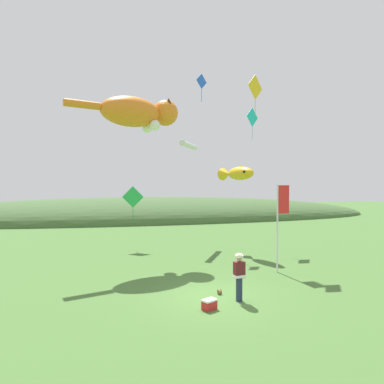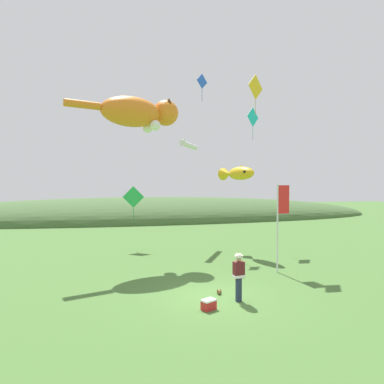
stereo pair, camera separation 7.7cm
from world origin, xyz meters
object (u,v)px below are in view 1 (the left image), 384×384
at_px(kite_giant_cat, 139,113).
at_px(kite_spool, 220,292).
at_px(kite_fish_windsock, 237,173).
at_px(kite_diamond_gold, 255,87).
at_px(kite_diamond_green, 133,197).
at_px(picnic_cooler, 209,304).
at_px(kite_diamond_teal, 252,117).
at_px(festival_attendant, 239,276).
at_px(festival_banner_pole, 280,215).
at_px(kite_tube_streamer, 189,145).
at_px(kite_diamond_blue, 202,82).

bearing_deg(kite_giant_cat, kite_spool, -71.41).
xyz_separation_m(kite_fish_windsock, kite_diamond_gold, (0.39, -1.90, 4.99)).
bearing_deg(kite_diamond_green, kite_giant_cat, -86.70).
bearing_deg(kite_diamond_gold, picnic_cooler, -123.63).
relative_size(kite_giant_cat, kite_diamond_green, 2.76).
distance_m(kite_fish_windsock, kite_diamond_gold, 5.35).
xyz_separation_m(picnic_cooler, kite_diamond_teal, (6.57, 11.60, 8.95)).
xyz_separation_m(festival_attendant, kite_diamond_gold, (3.64, 6.89, 9.07)).
xyz_separation_m(kite_diamond_teal, kite_diamond_green, (-8.44, 0.44, -5.66)).
relative_size(kite_giant_cat, kite_diamond_gold, 2.74).
bearing_deg(kite_diamond_gold, kite_fish_windsock, 101.63).
relative_size(picnic_cooler, kite_fish_windsock, 0.18).
height_order(kite_fish_windsock, kite_diamond_green, kite_fish_windsock).
height_order(festival_banner_pole, kite_diamond_green, festival_banner_pole).
distance_m(picnic_cooler, kite_giant_cat, 12.42).
relative_size(kite_fish_windsock, kite_diamond_gold, 1.39).
bearing_deg(picnic_cooler, kite_spool, 60.07).
xyz_separation_m(festival_attendant, picnic_cooler, (-1.32, -0.57, -0.77)).
height_order(kite_tube_streamer, kite_diamond_gold, kite_diamond_gold).
bearing_deg(kite_diamond_gold, kite_diamond_teal, 68.80).
xyz_separation_m(kite_diamond_gold, kite_diamond_blue, (-1.94, 4.95, 1.63)).
xyz_separation_m(festival_attendant, kite_giant_cat, (-3.02, 8.47, 7.58)).
xyz_separation_m(festival_attendant, kite_fish_windsock, (3.25, 8.80, 4.09)).
xyz_separation_m(picnic_cooler, kite_diamond_blue, (3.02, 12.40, 11.47)).
distance_m(festival_banner_pole, kite_diamond_teal, 9.97).
height_order(kite_spool, festival_banner_pole, festival_banner_pole).
xyz_separation_m(picnic_cooler, kite_tube_streamer, (2.16, 12.73, 6.96)).
relative_size(kite_spool, kite_diamond_gold, 0.09).
bearing_deg(kite_spool, kite_diamond_blue, 78.74).
distance_m(kite_diamond_blue, kite_diamond_green, 9.55).
bearing_deg(kite_diamond_green, kite_fish_windsock, -22.56).
bearing_deg(festival_banner_pole, kite_diamond_green, 129.96).
bearing_deg(picnic_cooler, kite_diamond_teal, 60.48).
relative_size(picnic_cooler, kite_tube_streamer, 0.19).
height_order(festival_attendant, picnic_cooler, festival_attendant).
height_order(kite_diamond_gold, kite_diamond_green, kite_diamond_gold).
relative_size(festival_banner_pole, kite_giant_cat, 0.67).
relative_size(kite_fish_windsock, kite_tube_streamer, 1.09).
distance_m(kite_diamond_teal, kite_diamond_blue, 4.43).
xyz_separation_m(kite_diamond_blue, kite_diamond_green, (-4.89, -0.37, -8.19)).
distance_m(kite_spool, kite_diamond_gold, 12.30).
xyz_separation_m(kite_giant_cat, kite_diamond_teal, (8.27, 2.57, 0.59)).
bearing_deg(kite_fish_windsock, festival_banner_pole, -87.30).
bearing_deg(kite_diamond_gold, kite_diamond_blue, 111.41).
xyz_separation_m(festival_attendant, kite_tube_streamer, (0.84, 12.17, 6.19)).
bearing_deg(kite_tube_streamer, kite_diamond_green, -170.22).
relative_size(kite_diamond_teal, kite_diamond_blue, 1.16).
relative_size(kite_diamond_gold, kite_diamond_green, 1.01).
height_order(festival_banner_pole, kite_diamond_blue, kite_diamond_blue).
bearing_deg(picnic_cooler, kite_tube_streamer, 80.38).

